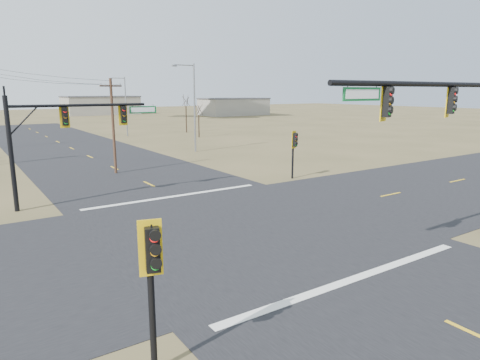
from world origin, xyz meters
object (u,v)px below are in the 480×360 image
utility_pole_near (113,124)px  bare_tree_d (186,100)px  pedestal_signal_ne (294,143)px  streetlight_a (193,103)px  bare_tree_c (198,109)px  pedestal_signal_sw (152,262)px  mast_arm_far (68,126)px  streetlight_b (125,103)px  mast_arm_near (454,122)px

utility_pole_near → bare_tree_d: bearing=53.7°
pedestal_signal_ne → streetlight_a: (0.61, 17.77, 2.62)m
bare_tree_c → bare_tree_d: bare_tree_d is taller
streetlight_a → bare_tree_d: size_ratio=1.48×
bare_tree_c → pedestal_signal_sw: bearing=-119.6°
utility_pole_near → bare_tree_d: 35.87m
mast_arm_far → streetlight_b: (16.04, 36.57, 0.21)m
mast_arm_far → streetlight_b: 39.93m
pedestal_signal_sw → streetlight_a: streetlight_a is taller
pedestal_signal_sw → bare_tree_d: (28.66, 54.96, 2.36)m
utility_pole_near → mast_arm_near: bearing=-76.1°
mast_arm_near → bare_tree_c: size_ratio=2.07×
mast_arm_far → utility_pole_near: 9.70m
bare_tree_d → streetlight_a: bearing=-114.9°
mast_arm_near → streetlight_a: (5.23, 32.88, -0.09)m
mast_arm_near → bare_tree_d: bearing=56.4°
streetlight_a → bare_tree_d: 23.26m
mast_arm_far → bare_tree_d: 45.52m
mast_arm_far → pedestal_signal_sw: size_ratio=2.26×
utility_pole_near → pedestal_signal_ne: bearing=-42.7°
pedestal_signal_ne → streetlight_a: bearing=71.0°
mast_arm_far → pedestal_signal_ne: size_ratio=2.35×
mast_arm_far → pedestal_signal_sw: bearing=-95.5°
mast_arm_far → streetlight_a: streetlight_a is taller
mast_arm_far → bare_tree_d: bearing=56.1°
utility_pole_near → streetlight_b: size_ratio=0.88×
utility_pole_near → streetlight_b: bearing=69.2°
mast_arm_near → streetlight_b: 53.70m
pedestal_signal_sw → utility_pole_near: utility_pole_near is taller
streetlight_a → utility_pole_near: bearing=-151.2°
pedestal_signal_ne → mast_arm_near: bearing=-124.0°
streetlight_b → pedestal_signal_sw: bearing=-102.5°
bare_tree_d → utility_pole_near: bearing=-126.3°
pedestal_signal_ne → mast_arm_far: bearing=156.6°
pedestal_signal_sw → streetlight_a: bearing=76.6°
mast_arm_far → streetlight_a: size_ratio=0.92×
mast_arm_near → pedestal_signal_ne: mast_arm_near is taller
streetlight_b → bare_tree_d: size_ratio=1.34×
mast_arm_near → streetlight_a: bearing=62.9°
streetlight_b → mast_arm_far: bearing=-107.6°
streetlight_b → bare_tree_d: (10.39, 0.49, 0.34)m
pedestal_signal_sw → bare_tree_d: bearing=78.2°
pedestal_signal_ne → streetlight_b: (0.01, 38.38, 2.13)m
streetlight_a → bare_tree_c: 15.45m
bare_tree_c → pedestal_signal_ne: bearing=-105.3°
pedestal_signal_ne → bare_tree_d: bearing=58.0°
pedestal_signal_ne → bare_tree_d: 40.31m
pedestal_signal_ne → bare_tree_d: (10.40, 38.87, 2.47)m
streetlight_b → bare_tree_c: 11.24m
mast_arm_near → streetlight_a: size_ratio=1.14×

